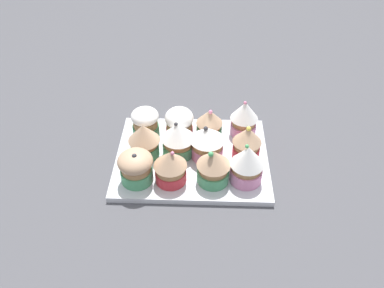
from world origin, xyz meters
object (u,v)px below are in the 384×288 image
Objects in this scene: cupcake_1 at (209,124)px; cupcake_10 at (170,166)px; cupcake_0 at (244,117)px; cupcake_2 at (179,123)px; cupcake_3 at (145,123)px; cupcake_8 at (247,164)px; cupcake_4 at (247,142)px; cupcake_5 at (207,141)px; cupcake_9 at (213,166)px; cupcake_6 at (178,138)px; cupcake_11 at (136,167)px; cupcake_7 at (144,139)px; baking_tray at (192,158)px.

cupcake_10 is (6.99, 12.63, 0.14)cm from cupcake_1.
cupcake_0 is 1.19× the size of cupcake_2.
cupcake_3 is 0.79× the size of cupcake_8.
cupcake_4 is at bearing 164.02° from cupcake_3.
cupcake_1 is at bearing -94.01° from cupcake_5.
cupcake_9 is (6.35, 13.82, -0.45)cm from cupcake_0.
cupcake_6 is 10.37cm from cupcake_11.
cupcake_6 reaches higher than cupcake_1.
cupcake_7 is (12.15, 0.20, 0.20)cm from cupcake_5.
cupcake_8 is (0.44, 6.24, 0.30)cm from cupcake_4.
cupcake_4 is 1.04× the size of cupcake_7.
cupcake_2 is 8.04cm from cupcake_5.
cupcake_0 reaches higher than cupcake_10.
cupcake_2 is at bearing -61.08° from cupcake_9.
cupcake_7 is at bearing 20.25° from cupcake_0.
cupcake_11 is at bearing 1.48° from cupcake_9.
cupcake_6 is (5.65, -0.34, 0.13)cm from cupcake_5.
cupcake_1 is 12.41cm from cupcake_9.
baking_tray is at bearing -57.97° from cupcake_9.
baking_tray is at bearing -31.47° from cupcake_8.
cupcake_3 is 21.03cm from cupcake_4.
cupcake_9 reaches higher than cupcake_10.
cupcake_0 is 7.26cm from cupcake_1.
cupcake_5 is at bearing -80.53° from cupcake_9.
cupcake_4 is at bearing 178.53° from cupcake_5.
cupcake_4 is 0.92× the size of cupcake_8.
cupcake_11 is at bearing 84.53° from cupcake_7.
cupcake_9 is (6.43, 6.58, -0.13)cm from cupcake_4.
cupcake_7 is 1.08× the size of cupcake_11.
cupcake_1 is at bearing -179.96° from cupcake_3.
cupcake_2 is at bearing -119.02° from cupcake_11.
cupcake_3 is at bearing -36.84° from cupcake_6.
cupcake_2 is 14.18cm from cupcake_9.
cupcake_1 is at bearing -118.96° from cupcake_10.
cupcake_10 is at bearing 61.50° from baking_tray.
cupcake_10 is 6.22cm from cupcake_11.
cupcake_9 is at bearing 3.30° from cupcake_8.
cupcake_1 is at bearing -155.15° from cupcake_7.
cupcake_5 is at bearing 43.25° from cupcake_0.
cupcake_8 is at bearing -177.97° from cupcake_11.
baking_tray is 7.87cm from cupcake_1.
cupcake_7 is at bearing 24.85° from cupcake_1.
cupcake_9 is (-4.07, 6.50, 4.22)cm from baking_tray.
cupcake_4 is (-0.08, 7.23, -0.33)cm from cupcake_0.
cupcake_7 is 1.02× the size of cupcake_10.
cupcake_1 is 13.05cm from cupcake_3.
cupcake_11 is (20.29, 14.18, -0.72)cm from cupcake_0.
cupcake_6 is at bearing -175.20° from cupcake_7.
cupcake_4 is at bearing 156.32° from cupcake_2.
baking_tray is 12.66cm from cupcake_11.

